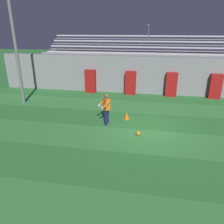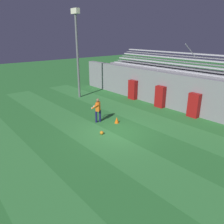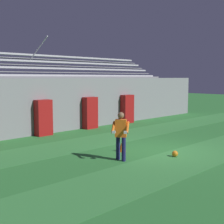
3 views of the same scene
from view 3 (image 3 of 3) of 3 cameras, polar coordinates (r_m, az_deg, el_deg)
The scene contains 11 objects.
ground_plane at distance 12.42m, azimuth 8.84°, elevation -6.96°, with size 80.00×80.00×0.00m, color #2D7533.
turf_stripe_mid at distance 11.66m, azimuth 14.54°, elevation -7.96°, with size 28.00×2.29×0.01m, color #38843D.
turf_stripe_far at distance 14.46m, azimuth -1.26°, elevation -4.98°, with size 28.00×2.29×0.01m, color #38843D.
back_wall at distance 16.84m, azimuth -9.14°, elevation 1.36°, with size 24.00×0.60×2.80m, color gray.
padding_pillar_gate_left at distance 15.61m, azimuth -12.43°, elevation -1.03°, with size 0.81×0.44×1.76m, color maroon.
padding_pillar_gate_right at distance 17.38m, azimuth -4.02°, elevation -0.15°, with size 0.81×0.44×1.76m, color maroon.
padding_pillar_far_right at distance 19.50m, azimuth 2.80°, elevation 0.56°, with size 0.81×0.44×1.76m, color maroon.
bleacher_stand at distance 18.49m, azimuth -12.75°, elevation 2.03°, with size 18.00×3.35×5.03m.
goalkeeper at distance 10.65m, azimuth 1.62°, elevation -3.87°, with size 0.72×0.74×1.67m.
soccer_ball at distance 11.54m, azimuth 11.44°, elevation -7.48°, with size 0.22×0.22×0.22m, color orange.
traffic_cone at distance 12.07m, azimuth 1.87°, elevation -6.26°, with size 0.30×0.30×0.42m, color orange.
Camera 3 is at (-9.74, -7.16, 2.85)m, focal length 50.00 mm.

